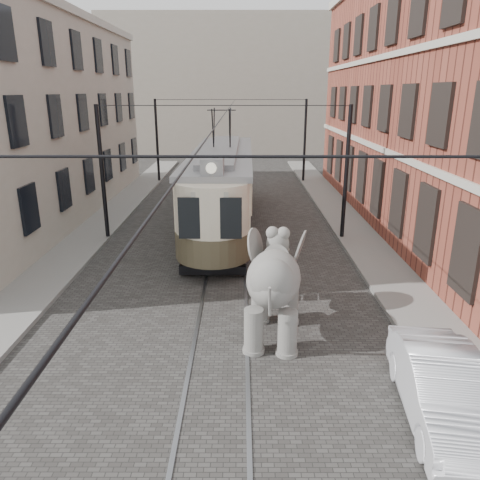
{
  "coord_description": "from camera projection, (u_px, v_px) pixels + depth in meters",
  "views": [
    {
      "loc": [
        0.56,
        -14.36,
        6.54
      ],
      "look_at": [
        0.52,
        -0.62,
        2.1
      ],
      "focal_mm": 34.64,
      "sensor_mm": 36.0,
      "label": 1
    }
  ],
  "objects": [
    {
      "name": "ground",
      "position": [
        225.0,
        293.0,
        15.68
      ],
      "size": [
        120.0,
        120.0,
        0.0
      ],
      "primitive_type": "plane",
      "color": "#3C3A38"
    },
    {
      "name": "tram_rails",
      "position": [
        225.0,
        293.0,
        15.67
      ],
      "size": [
        1.54,
        80.0,
        0.02
      ],
      "primitive_type": null,
      "color": "slate",
      "rests_on": "ground"
    },
    {
      "name": "sidewalk_right",
      "position": [
        402.0,
        291.0,
        15.64
      ],
      "size": [
        2.0,
        60.0,
        0.15
      ],
      "primitive_type": "cube",
      "color": "slate",
      "rests_on": "ground"
    },
    {
      "name": "sidewalk_left",
      "position": [
        33.0,
        291.0,
        15.67
      ],
      "size": [
        2.0,
        60.0,
        0.15
      ],
      "primitive_type": "cube",
      "color": "slate",
      "rests_on": "ground"
    },
    {
      "name": "brick_building",
      "position": [
        457.0,
        103.0,
        22.37
      ],
      "size": [
        8.0,
        26.0,
        12.0
      ],
      "primitive_type": "cube",
      "color": "brown",
      "rests_on": "ground"
    },
    {
      "name": "stucco_building",
      "position": [
        16.0,
        122.0,
        23.69
      ],
      "size": [
        7.0,
        24.0,
        10.0
      ],
      "primitive_type": "cube",
      "color": "gray",
      "rests_on": "ground"
    },
    {
      "name": "distant_block",
      "position": [
        236.0,
        87.0,
        51.59
      ],
      "size": [
        28.0,
        10.0,
        14.0
      ],
      "primitive_type": "cube",
      "color": "gray",
      "rests_on": "ground"
    },
    {
      "name": "catenary",
      "position": [
        223.0,
        179.0,
        19.51
      ],
      "size": [
        11.0,
        30.2,
        6.0
      ],
      "primitive_type": null,
      "color": "black",
      "rests_on": "ground"
    },
    {
      "name": "tram",
      "position": [
        222.0,
        169.0,
        22.89
      ],
      "size": [
        3.16,
        14.45,
        5.72
      ],
      "primitive_type": null,
      "rotation": [
        0.0,
        0.0,
        -0.01
      ],
      "color": "beige",
      "rests_on": "ground"
    },
    {
      "name": "elephant",
      "position": [
        273.0,
        292.0,
        12.51
      ],
      "size": [
        3.01,
        4.73,
        2.72
      ],
      "primitive_type": null,
      "rotation": [
        0.0,
        0.0,
        -0.13
      ],
      "color": "slate",
      "rests_on": "ground"
    },
    {
      "name": "parked_car",
      "position": [
        444.0,
        389.0,
        9.48
      ],
      "size": [
        1.96,
        4.43,
        1.41
      ],
      "primitive_type": "imported",
      "rotation": [
        0.0,
        0.0,
        -0.11
      ],
      "color": "silver",
      "rests_on": "ground"
    }
  ]
}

